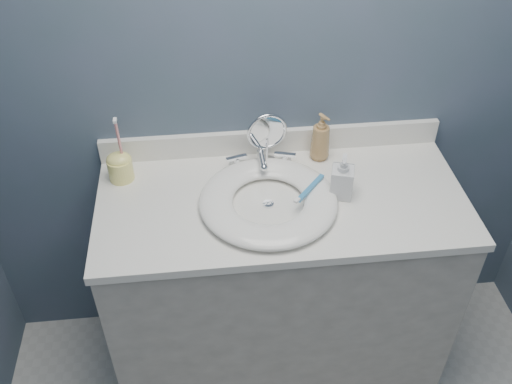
{
  "coord_description": "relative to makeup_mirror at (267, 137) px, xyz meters",
  "views": [
    {
      "loc": [
        -0.24,
        -0.42,
        2.11
      ],
      "look_at": [
        -0.09,
        0.94,
        0.94
      ],
      "focal_mm": 40.0,
      "sensor_mm": 36.0,
      "label": 1
    }
  ],
  "objects": [
    {
      "name": "backsplash",
      "position": [
        0.03,
        0.07,
        -0.07
      ],
      "size": [
        1.22,
        0.02,
        0.09
      ],
      "primitive_type": "cube",
      "color": "white",
      "rests_on": "countertop"
    },
    {
      "name": "drain",
      "position": [
        -0.02,
        -0.22,
        -0.11
      ],
      "size": [
        0.04,
        0.04,
        0.01
      ],
      "primitive_type": "cylinder",
      "color": "silver",
      "rests_on": "countertop"
    },
    {
      "name": "makeup_mirror",
      "position": [
        0.0,
        0.0,
        0.0
      ],
      "size": [
        0.14,
        0.08,
        0.21
      ],
      "rotation": [
        0.0,
        0.0,
        0.14
      ],
      "color": "silver",
      "rests_on": "countertop"
    },
    {
      "name": "basin",
      "position": [
        -0.02,
        -0.22,
        -0.09
      ],
      "size": [
        0.45,
        0.45,
        0.04
      ],
      "primitive_type": null,
      "color": "white",
      "rests_on": "countertop"
    },
    {
      "name": "back_wall",
      "position": [
        0.03,
        0.09,
        0.21
      ],
      "size": [
        2.2,
        0.02,
        2.4
      ],
      "primitive_type": "cube",
      "color": "#405561",
      "rests_on": "ground"
    },
    {
      "name": "toothbrush_lying",
      "position": [
        0.11,
        -0.21,
        -0.07
      ],
      "size": [
        0.12,
        0.14,
        0.02
      ],
      "rotation": [
        0.0,
        0.0,
        0.86
      ],
      "color": "teal",
      "rests_on": "basin"
    },
    {
      "name": "faucet",
      "position": [
        -0.02,
        -0.02,
        -0.09
      ],
      "size": [
        0.25,
        0.13,
        0.07
      ],
      "color": "silver",
      "rests_on": "countertop"
    },
    {
      "name": "soap_bottle_amber",
      "position": [
        0.19,
        0.02,
        -0.02
      ],
      "size": [
        0.09,
        0.09,
        0.18
      ],
      "primitive_type": "imported",
      "rotation": [
        0.0,
        0.0,
        0.52
      ],
      "color": "#AA814C",
      "rests_on": "countertop"
    },
    {
      "name": "countertop",
      "position": [
        0.03,
        -0.19,
        -0.13
      ],
      "size": [
        1.22,
        0.57,
        0.03
      ],
      "primitive_type": "cube",
      "color": "white",
      "rests_on": "vanity_cabinet"
    },
    {
      "name": "vanity_cabinet",
      "position": [
        0.03,
        -0.19,
        -0.57
      ],
      "size": [
        1.2,
        0.55,
        0.85
      ],
      "primitive_type": "cube",
      "color": "beige",
      "rests_on": "ground"
    },
    {
      "name": "soap_bottle_clear",
      "position": [
        0.22,
        -0.19,
        -0.03
      ],
      "size": [
        0.09,
        0.09,
        0.16
      ],
      "primitive_type": "imported",
      "rotation": [
        0.0,
        0.0,
        -0.28
      ],
      "color": "silver",
      "rests_on": "countertop"
    },
    {
      "name": "toothbrush_holder",
      "position": [
        -0.5,
        -0.03,
        -0.06
      ],
      "size": [
        0.09,
        0.09,
        0.24
      ],
      "rotation": [
        0.0,
        0.0,
        0.05
      ],
      "color": "#FFF47F",
      "rests_on": "countertop"
    }
  ]
}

